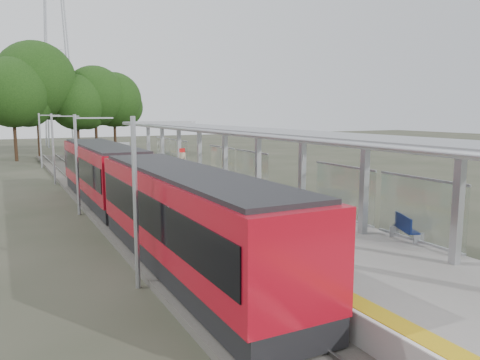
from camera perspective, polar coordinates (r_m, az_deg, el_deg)
name	(u,v)px	position (r m, az deg, el deg)	size (l,w,h in m)	color
ground	(466,338)	(13.38, 25.82, -16.94)	(200.00, 200.00, 0.00)	#474438
trackbed	(109,206)	(28.14, -15.66, -3.08)	(3.00, 70.00, 0.24)	#59544C
platform	(182,193)	(29.28, -7.04, -1.64)	(6.00, 50.00, 1.00)	gray
tactile_strip	(142,188)	(28.43, -11.88, -1.01)	(0.60, 50.00, 0.02)	gold
end_fence	(102,148)	(53.11, -16.46, 3.73)	(6.00, 0.10, 1.20)	#9EA0A5
train	(133,187)	(22.34, -12.88, -0.85)	(2.74, 27.60, 3.62)	black
canopy	(233,136)	(26.00, -0.91, 5.38)	(3.27, 38.00, 3.66)	#9EA0A5
pylon	(55,24)	(81.70, -21.63, 17.23)	(8.00, 4.00, 38.00)	#9EA0A5
tree_cluster	(62,92)	(61.59, -20.90, 9.99)	(19.75, 12.64, 13.78)	#382316
catenary_masts	(78,161)	(26.47, -19.09, 2.18)	(2.08, 48.16, 5.40)	#9EA0A5
bench_near	(405,227)	(17.56, 19.48, -5.44)	(0.97, 1.43, 0.94)	#101E50
bench_mid	(308,202)	(20.87, 8.30, -2.73)	(1.06, 1.62, 1.07)	#101E50
bench_far	(150,158)	(42.13, -10.91, 2.67)	(0.51, 1.41, 0.94)	#101E50
info_pillar_far	(182,164)	(33.24, -7.04, 1.92)	(0.45, 0.45, 1.99)	beige
litter_bin	(278,197)	(22.79, 4.64, -2.07)	(0.42, 0.42, 0.86)	#9EA0A5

